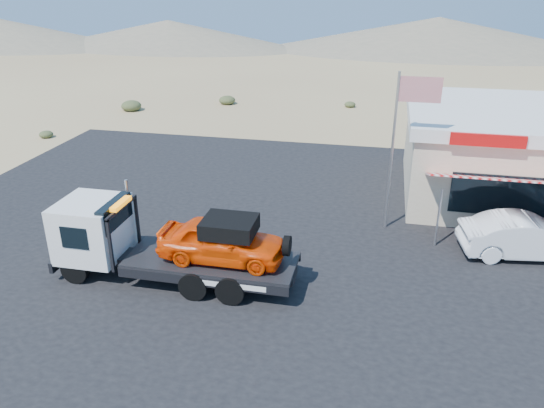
# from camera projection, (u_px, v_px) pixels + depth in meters

# --- Properties ---
(ground) EXTENTS (120.00, 120.00, 0.00)m
(ground) POSITION_uv_depth(u_px,v_px,m) (239.00, 272.00, 17.65)
(ground) COLOR #987D56
(ground) RESTS_ON ground
(asphalt_lot) EXTENTS (32.00, 24.00, 0.02)m
(asphalt_lot) POSITION_uv_depth(u_px,v_px,m) (311.00, 237.00, 19.95)
(asphalt_lot) COLOR black
(asphalt_lot) RESTS_ON ground
(tow_truck) EXTENTS (7.67, 2.27, 2.56)m
(tow_truck) POSITION_uv_depth(u_px,v_px,m) (168.00, 240.00, 16.75)
(tow_truck) COLOR black
(tow_truck) RESTS_ON asphalt_lot
(white_sedan) EXTENTS (4.63, 2.19, 1.47)m
(white_sedan) POSITION_uv_depth(u_px,v_px,m) (526.00, 237.00, 18.37)
(white_sedan) COLOR silver
(white_sedan) RESTS_ON asphalt_lot
(jerky_store) EXTENTS (10.40, 9.97, 3.90)m
(jerky_store) POSITION_uv_depth(u_px,v_px,m) (528.00, 154.00, 22.86)
(jerky_store) COLOR #C1AF92
(jerky_store) RESTS_ON asphalt_lot
(flagpole) EXTENTS (1.55, 0.10, 6.00)m
(flagpole) POSITION_uv_depth(u_px,v_px,m) (400.00, 135.00, 19.23)
(flagpole) COLOR #99999E
(flagpole) RESTS_ON asphalt_lot
(desert_scrub) EXTENTS (25.05, 34.61, 0.77)m
(desert_scrub) POSITION_uv_depth(u_px,v_px,m) (67.00, 136.00, 31.27)
(desert_scrub) COLOR #394324
(desert_scrub) RESTS_ON ground
(distant_hills) EXTENTS (126.00, 48.00, 4.20)m
(distant_hills) POSITION_uv_depth(u_px,v_px,m) (280.00, 35.00, 68.21)
(distant_hills) COLOR #726B59
(distant_hills) RESTS_ON ground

